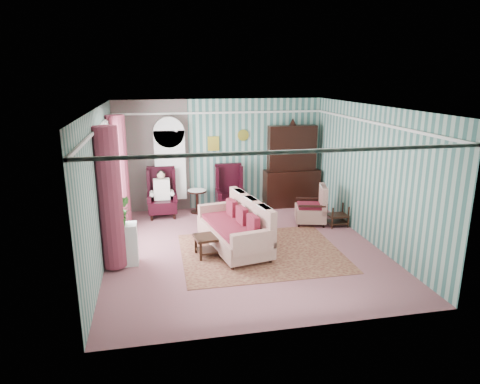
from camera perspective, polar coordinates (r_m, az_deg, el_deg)
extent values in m
plane|color=#8A5057|center=(9.00, 0.50, -7.50)|extent=(6.00, 6.00, 0.00)
cube|color=#36635B|center=(11.43, -2.57, 5.03)|extent=(5.50, 0.02, 2.90)
cube|color=#36635B|center=(5.77, 6.66, -5.53)|extent=(5.50, 0.02, 2.90)
cube|color=#36635B|center=(8.44, -18.09, 0.55)|extent=(0.02, 6.00, 2.90)
cube|color=#36635B|center=(9.48, 17.02, 2.21)|extent=(0.02, 6.00, 2.90)
cube|color=white|center=(8.32, 0.54, 11.24)|extent=(5.50, 6.00, 0.02)
cube|color=#804150|center=(11.29, -11.65, 4.60)|extent=(1.90, 0.01, 2.90)
cube|color=silver|center=(8.35, 0.54, 8.85)|extent=(5.50, 6.00, 0.05)
cube|color=white|center=(8.99, -17.54, 2.13)|extent=(0.04, 1.50, 1.90)
cylinder|color=maroon|center=(8.01, -16.96, -0.88)|extent=(0.44, 0.44, 2.60)
cylinder|color=maroon|center=(10.04, -15.90, 2.41)|extent=(0.44, 0.44, 2.60)
cube|color=gold|center=(11.32, -3.57, 6.46)|extent=(0.30, 0.03, 0.38)
cube|color=white|center=(11.22, -9.26, 2.92)|extent=(0.80, 0.28, 2.24)
cube|color=black|center=(11.65, 6.95, 3.78)|extent=(1.50, 0.56, 2.36)
cube|color=black|center=(10.95, -10.37, -0.10)|extent=(0.76, 0.80, 1.25)
cube|color=black|center=(11.11, -1.32, 0.37)|extent=(0.76, 0.80, 1.25)
cylinder|color=black|center=(11.23, -5.72, -1.26)|extent=(0.50, 0.50, 0.60)
cube|color=black|center=(10.45, 12.87, -3.03)|extent=(0.45, 0.38, 0.54)
cube|color=white|center=(8.44, -15.34, -6.75)|extent=(0.55, 0.35, 0.80)
cube|color=#4F201A|center=(8.79, 2.83, -8.05)|extent=(3.20, 2.60, 0.01)
cube|color=beige|center=(8.80, -0.87, -4.13)|extent=(1.38, 2.27, 1.12)
cube|color=beige|center=(10.45, 9.39, -1.80)|extent=(0.98, 0.95, 0.90)
cube|color=black|center=(8.66, -2.80, -6.99)|extent=(1.04, 0.64, 0.42)
imported|color=#19511A|center=(8.13, -15.65, -3.13)|extent=(0.39, 0.35, 0.40)
imported|color=#1D4C17|center=(8.29, -15.50, -2.29)|extent=(0.33, 0.28, 0.53)
imported|color=#1E4917|center=(8.26, -16.10, -2.93)|extent=(0.25, 0.25, 0.38)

